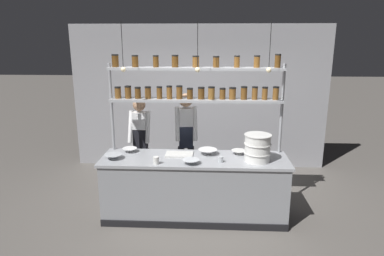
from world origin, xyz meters
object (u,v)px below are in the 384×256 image
object	(u,v)px
cutting_board	(179,154)
serving_cup_front	(221,159)
prep_bowl_near_right	(113,157)
prep_bowl_far_left	(191,162)
container_stack	(257,148)
prep_bowl_center_back	(208,152)
prep_bowl_near_left	(239,152)
chef_center	(186,137)
prep_bowl_center_front	(130,150)
serving_cup_by_board	(156,160)
chef_left	(140,140)
spice_shelf_unit	(195,89)

from	to	relation	value
cutting_board	serving_cup_front	size ratio (longest dim) A/B	4.89
prep_bowl_near_right	prep_bowl_far_left	distance (m)	1.12
cutting_board	container_stack	bearing A→B (deg)	-9.62
serving_cup_front	prep_bowl_center_back	bearing A→B (deg)	119.23
prep_bowl_far_left	serving_cup_front	distance (m)	0.42
prep_bowl_near_right	prep_bowl_far_left	size ratio (longest dim) A/B	1.07
prep_bowl_center_back	prep_bowl_near_left	bearing A→B (deg)	3.62
chef_center	prep_bowl_center_front	distance (m)	1.00
prep_bowl_center_front	prep_bowl_near_right	size ratio (longest dim) A/B	0.88
prep_bowl_near_left	serving_cup_front	bearing A→B (deg)	-127.96
serving_cup_front	prep_bowl_near_right	bearing A→B (deg)	177.83
chef_center	serving_cup_front	distance (m)	1.10
prep_bowl_near_left	serving_cup_by_board	distance (m)	1.25
chef_left	serving_cup_by_board	distance (m)	1.15
container_stack	prep_bowl_far_left	world-z (taller)	container_stack
chef_center	prep_bowl_near_right	size ratio (longest dim) A/B	6.91
chef_center	prep_bowl_near_right	xyz separation A→B (m)	(-0.98, -0.89, -0.05)
serving_cup_by_board	chef_left	bearing A→B (deg)	111.88
prep_bowl_near_left	prep_bowl_center_back	world-z (taller)	prep_bowl_center_back
prep_bowl_center_back	serving_cup_front	bearing A→B (deg)	-60.77
serving_cup_front	spice_shelf_unit	bearing A→B (deg)	127.76
prep_bowl_near_right	cutting_board	bearing A→B (deg)	12.68
prep_bowl_near_left	prep_bowl_center_back	bearing A→B (deg)	-176.38
chef_left	container_stack	size ratio (longest dim) A/B	4.27
chef_left	prep_bowl_near_left	bearing A→B (deg)	-18.87
prep_bowl_near_right	serving_cup_by_board	size ratio (longest dim) A/B	2.39
spice_shelf_unit	prep_bowl_near_right	bearing A→B (deg)	-159.32
spice_shelf_unit	chef_center	bearing A→B (deg)	109.93
spice_shelf_unit	chef_left	xyz separation A→B (m)	(-0.93, 0.46, -0.93)
prep_bowl_far_left	serving_cup_front	size ratio (longest dim) A/B	2.86
chef_center	cutting_board	bearing A→B (deg)	-103.02
cutting_board	serving_cup_front	xyz separation A→B (m)	(0.60, -0.27, 0.03)
prep_bowl_center_back	chef_center	bearing A→B (deg)	120.19
prep_bowl_center_back	serving_cup_by_board	bearing A→B (deg)	-147.63
chef_left	prep_bowl_far_left	world-z (taller)	chef_left
prep_bowl_far_left	serving_cup_front	bearing A→B (deg)	12.40
chef_left	prep_bowl_near_left	world-z (taller)	chef_left
serving_cup_front	chef_center	bearing A→B (deg)	119.86
chef_center	chef_left	bearing A→B (deg)	171.61
chef_left	serving_cup_by_board	size ratio (longest dim) A/B	15.69
container_stack	prep_bowl_near_left	size ratio (longest dim) A/B	1.76
spice_shelf_unit	prep_bowl_far_left	bearing A→B (deg)	-92.93
prep_bowl_near_left	prep_bowl_near_right	world-z (taller)	prep_bowl_near_right
serving_cup_front	cutting_board	bearing A→B (deg)	156.12
chef_left	cutting_board	xyz separation A→B (m)	(0.71, -0.68, -0.01)
container_stack	prep_bowl_center_back	size ratio (longest dim) A/B	1.37
cutting_board	prep_bowl_near_left	bearing A→B (deg)	5.85
prep_bowl_center_back	prep_bowl_center_front	bearing A→B (deg)	177.68
chef_left	serving_cup_front	world-z (taller)	chef_left
chef_left	prep_bowl_near_right	bearing A→B (deg)	-101.73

